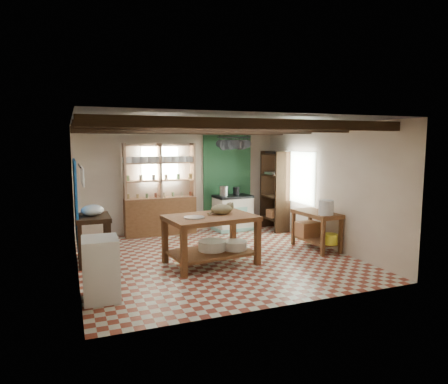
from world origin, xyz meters
name	(u,v)px	position (x,y,z in m)	size (l,w,h in m)	color
floor	(215,258)	(0.00, 0.00, -0.01)	(5.00, 5.00, 0.02)	maroon
ceiling	(215,122)	(0.00, 0.00, 2.60)	(5.00, 5.00, 0.02)	#4D4C52
wall_back	(180,180)	(0.00, 2.50, 1.30)	(5.00, 0.04, 2.60)	beige
wall_front	(281,213)	(0.00, -2.50, 1.30)	(5.00, 0.04, 2.60)	beige
wall_left	(75,198)	(-2.50, 0.00, 1.30)	(0.04, 5.00, 2.60)	beige
wall_right	(325,186)	(2.50, 0.00, 1.30)	(0.04, 5.00, 2.60)	beige
ceiling_beams	(215,128)	(0.00, 0.00, 2.48)	(5.00, 3.80, 0.15)	black
blue_wall_patch	(76,202)	(-2.47, 0.90, 1.10)	(0.04, 1.40, 1.60)	#1655A9
green_wall_patch	(227,180)	(1.25, 2.47, 1.25)	(1.30, 0.04, 2.30)	#1E4C2B
window_back	(160,164)	(-0.50, 2.48, 1.70)	(0.90, 0.02, 0.80)	silver
window_right	(299,177)	(2.48, 1.00, 1.40)	(0.02, 1.30, 1.20)	silver
utensil_rail	(80,174)	(-2.44, -1.20, 1.78)	(0.06, 0.90, 0.28)	black
pot_rack	(234,144)	(1.25, 2.05, 2.18)	(0.86, 0.12, 0.36)	black
shelving_unit	(160,189)	(-0.55, 2.31, 1.10)	(1.70, 0.34, 2.20)	tan
tall_rack	(275,191)	(2.28, 1.80, 1.00)	(0.40, 0.86, 2.00)	black
work_table	(211,240)	(-0.21, -0.33, 0.45)	(1.58, 1.05, 0.90)	brown
stove	(233,213)	(1.27, 2.15, 0.45)	(0.91, 0.61, 0.89)	white
prep_table	(94,239)	(-2.20, 0.54, 0.44)	(0.60, 0.87, 0.88)	black
white_cabinet	(101,269)	(-2.22, -1.32, 0.44)	(0.49, 0.59, 0.89)	silver
right_counter	(316,230)	(2.18, -0.18, 0.39)	(0.55, 1.10, 0.79)	brown
cat	(222,209)	(0.03, -0.26, 0.99)	(0.41, 0.31, 0.19)	olive
steel_tray	(194,217)	(-0.55, -0.42, 0.91)	(0.36, 0.36, 0.02)	#AEAFB6
basin_large	(212,245)	(-0.17, -0.28, 0.33)	(0.51, 0.51, 0.18)	silver
basin_small	(235,245)	(0.25, -0.38, 0.32)	(0.44, 0.44, 0.16)	silver
kettle_left	(224,191)	(1.02, 2.13, 1.01)	(0.21, 0.21, 0.24)	#AEAFB6
kettle_right	(236,191)	(1.37, 2.16, 0.99)	(0.16, 0.16, 0.20)	black
enamel_bowl	(92,210)	(-2.20, 0.54, 0.98)	(0.40, 0.40, 0.20)	silver
white_bucket	(326,207)	(2.15, -0.53, 0.94)	(0.30, 0.30, 0.30)	silver
wicker_basket	(307,229)	(2.16, 0.12, 0.36)	(0.45, 0.36, 0.31)	#A96C44
yellow_tub	(330,239)	(2.21, -0.63, 0.31)	(0.28, 0.28, 0.21)	gold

